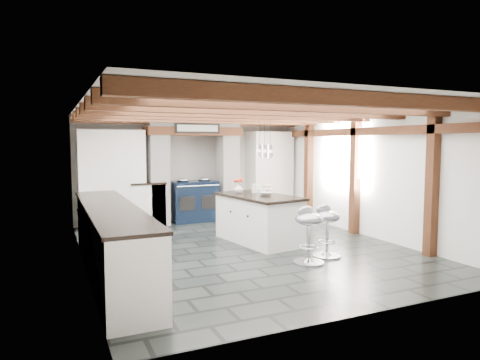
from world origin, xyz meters
name	(u,v)px	position (x,y,z in m)	size (l,w,h in m)	color
ground	(244,248)	(0.00, 0.00, 0.00)	(6.00, 6.00, 0.00)	black
room_shell	(184,179)	(-0.61, 1.42, 1.07)	(6.00, 6.03, 6.00)	white
range_cooker	(194,200)	(0.00, 2.68, 0.47)	(1.00, 0.63, 0.99)	black
kitchen_island	(258,218)	(0.42, 0.32, 0.43)	(1.12, 1.79, 1.11)	white
bar_stool_near	(327,225)	(0.92, -1.00, 0.50)	(0.43, 0.43, 0.80)	silver
bar_stool_far	(308,228)	(0.47, -1.19, 0.51)	(0.49, 0.49, 0.83)	silver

